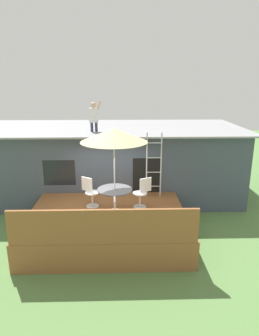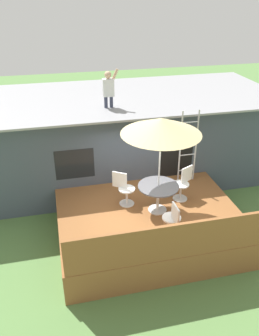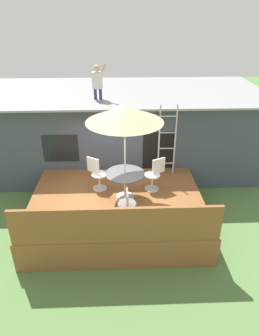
{
  "view_description": "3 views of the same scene",
  "coord_description": "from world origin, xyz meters",
  "px_view_note": "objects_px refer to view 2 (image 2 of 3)",
  "views": [
    {
      "loc": [
        0.44,
        -8.25,
        4.6
      ],
      "look_at": [
        0.69,
        0.72,
        1.96
      ],
      "focal_mm": 31.75,
      "sensor_mm": 36.0,
      "label": 1
    },
    {
      "loc": [
        -2.16,
        -7.09,
        6.02
      ],
      "look_at": [
        -0.35,
        0.65,
        1.76
      ],
      "focal_mm": 36.73,
      "sensor_mm": 36.0,
      "label": 2
    },
    {
      "loc": [
        0.08,
        -7.0,
        5.38
      ],
      "look_at": [
        0.37,
        0.54,
        1.38
      ],
      "focal_mm": 32.34,
      "sensor_mm": 36.0,
      "label": 3
    }
  ],
  "objects_px": {
    "step_ladder": "(188,147)",
    "patio_chair_left": "(124,189)",
    "patio_chair_near": "(173,220)",
    "patio_chair_right": "(183,184)",
    "patio_umbrella": "(161,126)",
    "person_figure": "(109,87)",
    "patio_table": "(158,191)"
  },
  "relations": [
    {
      "from": "patio_umbrella",
      "to": "patio_chair_left",
      "type": "relative_size",
      "value": 2.76
    },
    {
      "from": "patio_chair_right",
      "to": "patio_table",
      "type": "bearing_deg",
      "value": 0.0
    },
    {
      "from": "patio_chair_left",
      "to": "patio_chair_right",
      "type": "xyz_separation_m",
      "value": [
        1.61,
        -0.1,
        0.0
      ]
    },
    {
      "from": "step_ladder",
      "to": "patio_umbrella",
      "type": "bearing_deg",
      "value": -134.44
    },
    {
      "from": "step_ladder",
      "to": "patio_chair_near",
      "type": "relative_size",
      "value": 2.39
    },
    {
      "from": "patio_chair_left",
      "to": "patio_chair_near",
      "type": "height_order",
      "value": "same"
    },
    {
      "from": "person_figure",
      "to": "patio_chair_near",
      "type": "relative_size",
      "value": 1.21
    },
    {
      "from": "patio_chair_left",
      "to": "patio_chair_near",
      "type": "relative_size",
      "value": 1.0
    },
    {
      "from": "patio_umbrella",
      "to": "person_figure",
      "type": "height_order",
      "value": "person_figure"
    },
    {
      "from": "person_figure",
      "to": "patio_chair_right",
      "type": "height_order",
      "value": "person_figure"
    },
    {
      "from": "patio_umbrella",
      "to": "patio_chair_right",
      "type": "relative_size",
      "value": 2.76
    },
    {
      "from": "patio_umbrella",
      "to": "person_figure",
      "type": "relative_size",
      "value": 2.29
    },
    {
      "from": "patio_table",
      "to": "patio_umbrella",
      "type": "height_order",
      "value": "patio_umbrella"
    },
    {
      "from": "step_ladder",
      "to": "patio_chair_left",
      "type": "height_order",
      "value": "step_ladder"
    },
    {
      "from": "patio_umbrella",
      "to": "person_figure",
      "type": "xyz_separation_m",
      "value": [
        -0.77,
        2.55,
        0.29
      ]
    },
    {
      "from": "patio_table",
      "to": "patio_chair_right",
      "type": "xyz_separation_m",
      "value": [
        0.83,
        0.42,
        -0.13
      ]
    },
    {
      "from": "patio_umbrella",
      "to": "patio_table",
      "type": "bearing_deg",
      "value": -90.0
    },
    {
      "from": "patio_chair_left",
      "to": "patio_chair_near",
      "type": "distance_m",
      "value": 1.77
    },
    {
      "from": "step_ladder",
      "to": "patio_chair_near",
      "type": "xyz_separation_m",
      "value": [
        -1.27,
        -2.37,
        -0.64
      ]
    },
    {
      "from": "person_figure",
      "to": "patio_chair_right",
      "type": "distance_m",
      "value": 3.45
    },
    {
      "from": "patio_chair_near",
      "to": "patio_chair_right",
      "type": "bearing_deg",
      "value": -29.93
    },
    {
      "from": "patio_chair_left",
      "to": "patio_table",
      "type": "bearing_deg",
      "value": 0.0
    },
    {
      "from": "step_ladder",
      "to": "patio_chair_left",
      "type": "relative_size",
      "value": 2.39
    },
    {
      "from": "patio_umbrella",
      "to": "patio_chair_right",
      "type": "height_order",
      "value": "patio_umbrella"
    },
    {
      "from": "person_figure",
      "to": "patio_chair_near",
      "type": "distance_m",
      "value": 4.29
    },
    {
      "from": "step_ladder",
      "to": "patio_chair_left",
      "type": "xyz_separation_m",
      "value": [
        -2.06,
        -0.79,
        -0.64
      ]
    },
    {
      "from": "step_ladder",
      "to": "person_figure",
      "type": "xyz_separation_m",
      "value": [
        -2.05,
        1.24,
        1.54
      ]
    },
    {
      "from": "patio_umbrella",
      "to": "step_ladder",
      "type": "distance_m",
      "value": 2.22
    },
    {
      "from": "patio_table",
      "to": "step_ladder",
      "type": "distance_m",
      "value": 1.91
    },
    {
      "from": "person_figure",
      "to": "patio_chair_right",
      "type": "xyz_separation_m",
      "value": [
        1.6,
        -2.14,
        -2.18
      ]
    },
    {
      "from": "patio_table",
      "to": "person_figure",
      "type": "height_order",
      "value": "person_figure"
    },
    {
      "from": "patio_table",
      "to": "step_ladder",
      "type": "height_order",
      "value": "step_ladder"
    }
  ]
}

